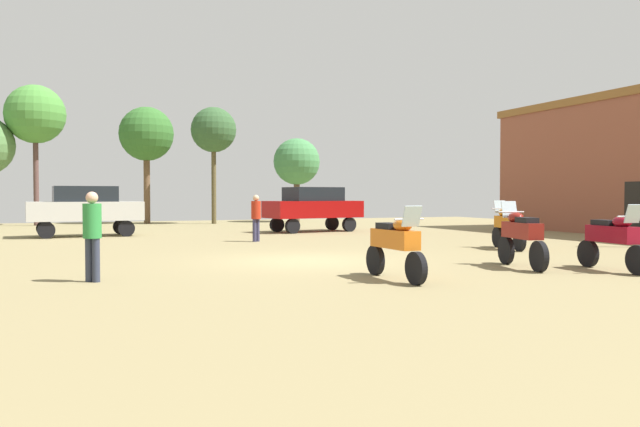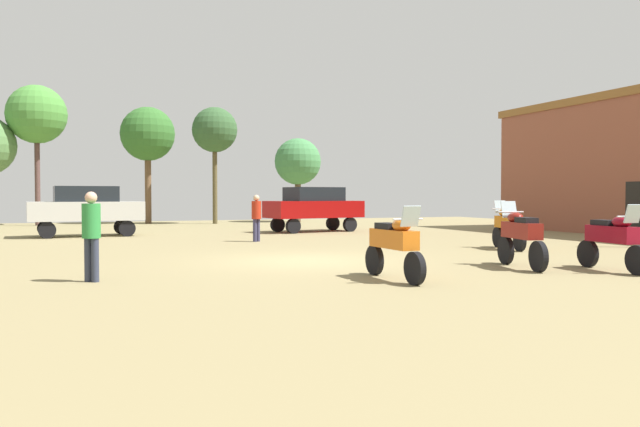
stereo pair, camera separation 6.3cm
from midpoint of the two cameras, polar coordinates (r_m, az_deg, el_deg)
The scene contains 13 objects.
ground_plane at distance 15.75m, azimuth -1.45°, elevation -4.34°, with size 44.00×52.00×0.02m.
motorcycle_1 at distance 14.95m, azimuth 24.98°, elevation -2.04°, with size 0.62×2.15×1.45m.
motorcycle_2 at distance 14.85m, azimuth 17.71°, elevation -1.89°, with size 0.75×2.21×1.50m.
motorcycle_5 at distance 19.89m, azimuth 16.63°, elevation -1.04°, with size 0.74×2.10×1.48m.
motorcycle_7 at distance 12.21m, azimuth 6.72°, elevation -2.69°, with size 0.62×2.21×1.45m.
car_1 at distance 26.61m, azimuth -20.62°, elevation 0.55°, with size 4.42×2.10×2.00m.
car_2 at distance 28.12m, azimuth -0.68°, elevation 0.71°, with size 4.55×2.51×2.00m.
person_1 at distance 22.23m, azimuth -5.92°, elevation -0.09°, with size 0.47×0.47×1.66m.
person_2 at distance 12.59m, azimuth -20.13°, elevation -1.36°, with size 0.48×0.48×1.71m.
tree_2 at distance 36.75m, azimuth -9.70°, elevation 7.43°, with size 2.59×2.59×6.70m.
tree_3 at distance 38.71m, azimuth -2.18°, elevation 4.69°, with size 2.86×2.86×5.15m.
tree_5 at distance 37.82m, azimuth -15.55°, elevation 6.90°, with size 3.11×3.11×6.74m.
tree_7 at distance 37.52m, azimuth -24.52°, elevation 8.16°, with size 3.15×3.15×7.60m.
Camera 1 is at (-5.43, -14.69, 1.66)m, focal length 35.20 mm.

